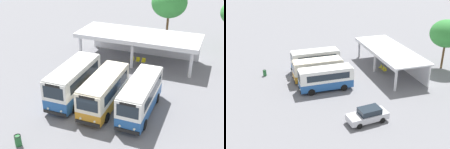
# 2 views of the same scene
# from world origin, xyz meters

# --- Properties ---
(ground_plane) EXTENTS (180.00, 180.00, 0.00)m
(ground_plane) POSITION_xyz_m (0.00, 0.00, 0.00)
(ground_plane) COLOR slate
(city_bus_nearest_orange) EXTENTS (2.54, 7.28, 3.32)m
(city_bus_nearest_orange) POSITION_xyz_m (-2.77, 2.59, 1.83)
(city_bus_nearest_orange) COLOR black
(city_bus_nearest_orange) RESTS_ON ground
(city_bus_second_in_row) EXTENTS (2.44, 7.01, 3.07)m
(city_bus_second_in_row) POSITION_xyz_m (0.44, 2.23, 1.71)
(city_bus_second_in_row) COLOR black
(city_bus_second_in_row) RESTS_ON ground
(city_bus_middle_cream) EXTENTS (2.29, 7.14, 3.09)m
(city_bus_middle_cream) POSITION_xyz_m (3.66, 2.55, 1.72)
(city_bus_middle_cream) COLOR black
(city_bus_middle_cream) RESTS_ON ground
(parked_car_flank) EXTENTS (2.26, 4.59, 1.62)m
(parked_car_flank) POSITION_xyz_m (12.23, 4.94, 0.83)
(parked_car_flank) COLOR black
(parked_car_flank) RESTS_ON ground
(terminal_canopy) EXTENTS (14.53, 5.63, 3.40)m
(terminal_canopy) POSITION_xyz_m (-0.00, 14.05, 2.65)
(terminal_canopy) COLOR silver
(terminal_canopy) RESTS_ON ground
(waiting_chair_end_by_column) EXTENTS (0.46, 0.46, 0.86)m
(waiting_chair_end_by_column) POSITION_xyz_m (-0.33, 12.29, 0.52)
(waiting_chair_end_by_column) COLOR slate
(waiting_chair_end_by_column) RESTS_ON ground
(waiting_chair_second_from_end) EXTENTS (0.46, 0.46, 0.86)m
(waiting_chair_second_from_end) POSITION_xyz_m (0.36, 12.37, 0.52)
(waiting_chair_second_from_end) COLOR slate
(waiting_chair_second_from_end) RESTS_ON ground
(waiting_chair_middle_seat) EXTENTS (0.46, 0.46, 0.86)m
(waiting_chair_middle_seat) POSITION_xyz_m (1.05, 12.38, 0.52)
(waiting_chair_middle_seat) COLOR slate
(waiting_chair_middle_seat) RESTS_ON ground
(roadside_tree_behind_canopy) EXTENTS (4.88, 4.88, 7.64)m
(roadside_tree_behind_canopy) POSITION_xyz_m (1.70, 21.74, 5.55)
(roadside_tree_behind_canopy) COLOR brown
(roadside_tree_behind_canopy) RESTS_ON ground
(litter_bin_apron) EXTENTS (0.49, 0.49, 0.90)m
(litter_bin_apron) POSITION_xyz_m (-3.30, -4.92, 0.46)
(litter_bin_apron) COLOR #266633
(litter_bin_apron) RESTS_ON ground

